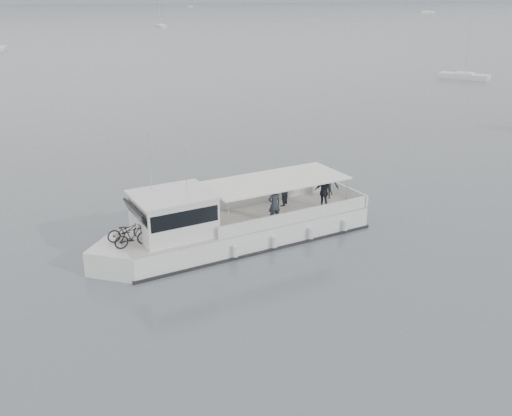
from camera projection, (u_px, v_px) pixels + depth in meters
name	position (u px, v px, depth m)	size (l,w,h in m)	color
ground	(167.00, 245.00, 26.88)	(1400.00, 1400.00, 0.00)	#515A60
tour_boat	(223.00, 227.00, 26.45)	(13.87, 5.44, 5.78)	white
moored_fleet	(2.00, 23.00, 197.63)	(407.11, 353.79, 10.67)	white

